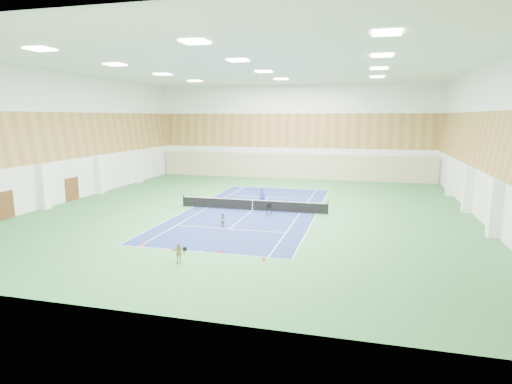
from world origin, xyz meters
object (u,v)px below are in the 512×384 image
Objects in this scene: tennis_net at (252,204)px; child_court at (223,220)px; coach at (262,196)px; ball_cart at (269,210)px; child_apron at (178,253)px.

child_court reaches higher than tennis_net.
coach is 4.04m from ball_cart.
tennis_net is 2.52m from coach.
ball_cart is (1.74, -1.23, -0.13)m from tennis_net.
child_apron is (0.12, -7.97, 0.01)m from child_court.
child_apron is 12.95m from ball_cart.
child_court is 7.97m from child_apron.
tennis_net is at bearing 43.79° from child_court.
ball_cart is at bearing 71.41° from child_apron.
coach is at bearing 78.77° from child_apron.
tennis_net is 6.05m from child_court.
tennis_net is at bearing 79.30° from child_apron.
ball_cart is (2.19, 12.76, -0.14)m from child_apron.
child_apron is 1.34× the size of ball_cart.
child_apron is at bearing -129.85° from child_court.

